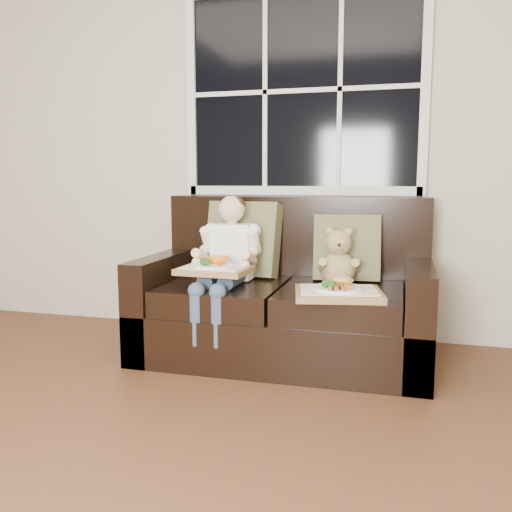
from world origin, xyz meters
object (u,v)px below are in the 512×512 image
(teddy_bear, at_px, (338,261))
(tray_right, at_px, (338,292))
(child, at_px, (228,253))
(loveseat, at_px, (286,305))
(tray_left, at_px, (215,268))

(teddy_bear, xyz_separation_m, tray_right, (0.04, -0.35, -0.11))
(child, distance_m, teddy_bear, 0.66)
(loveseat, height_order, tray_left, loveseat)
(loveseat, relative_size, teddy_bear, 4.75)
(child, height_order, teddy_bear, child)
(child, height_order, tray_left, child)
(child, bearing_deg, tray_right, -19.13)
(loveseat, bearing_deg, teddy_bear, -1.65)
(tray_right, bearing_deg, teddy_bear, 85.51)
(loveseat, bearing_deg, tray_left, -136.09)
(loveseat, xyz_separation_m, tray_left, (-0.34, -0.33, 0.27))
(child, xyz_separation_m, tray_left, (-0.01, -0.21, -0.06))
(tray_left, relative_size, tray_right, 0.79)
(tray_left, bearing_deg, child, 91.24)
(teddy_bear, relative_size, tray_left, 0.89)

